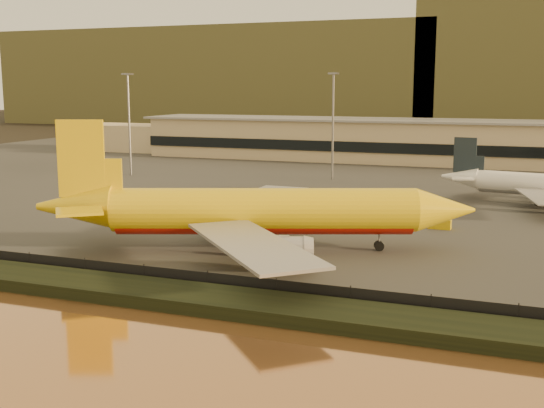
% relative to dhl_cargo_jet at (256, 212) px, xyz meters
% --- Properties ---
extents(ground, '(900.00, 900.00, 0.00)m').
position_rel_dhl_cargo_jet_xyz_m(ground, '(0.18, -6.62, -5.53)').
color(ground, black).
rests_on(ground, ground).
extents(embankment, '(320.00, 7.00, 1.40)m').
position_rel_dhl_cargo_jet_xyz_m(embankment, '(0.18, -23.62, -4.83)').
color(embankment, black).
rests_on(embankment, ground).
extents(tarmac, '(320.00, 220.00, 0.20)m').
position_rel_dhl_cargo_jet_xyz_m(tarmac, '(0.18, 88.38, -5.43)').
color(tarmac, '#2D2D2D').
rests_on(tarmac, ground).
extents(perimeter_fence, '(300.00, 0.05, 2.20)m').
position_rel_dhl_cargo_jet_xyz_m(perimeter_fence, '(0.18, -19.62, -4.23)').
color(perimeter_fence, black).
rests_on(perimeter_fence, tarmac).
extents(terminal_building, '(202.00, 25.00, 12.60)m').
position_rel_dhl_cargo_jet_xyz_m(terminal_building, '(-14.34, 118.93, 0.71)').
color(terminal_building, tan).
rests_on(terminal_building, tarmac).
extents(apron_light_masts, '(152.20, 12.20, 25.40)m').
position_rel_dhl_cargo_jet_xyz_m(apron_light_masts, '(15.18, 68.38, 10.17)').
color(apron_light_masts, slate).
rests_on(apron_light_masts, tarmac).
extents(distant_hills, '(470.00, 160.00, 70.00)m').
position_rel_dhl_cargo_jet_xyz_m(distant_hills, '(-20.56, 333.38, 25.86)').
color(distant_hills, brown).
rests_on(distant_hills, ground).
extents(dhl_cargo_jet, '(57.85, 54.89, 17.86)m').
position_rel_dhl_cargo_jet_xyz_m(dhl_cargo_jet, '(0.00, 0.00, 0.00)').
color(dhl_cargo_jet, '#DAB50B').
rests_on(dhl_cargo_jet, tarmac).
extents(gse_vehicle_yellow, '(3.56, 1.67, 1.58)m').
position_rel_dhl_cargo_jet_xyz_m(gse_vehicle_yellow, '(21.75, 23.58, -4.54)').
color(gse_vehicle_yellow, '#DAB50B').
rests_on(gse_vehicle_yellow, tarmac).
extents(gse_vehicle_white, '(4.99, 3.53, 2.05)m').
position_rel_dhl_cargo_jet_xyz_m(gse_vehicle_white, '(-19.40, 28.71, -4.31)').
color(gse_vehicle_white, white).
rests_on(gse_vehicle_white, tarmac).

